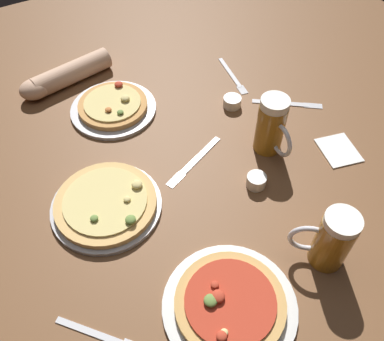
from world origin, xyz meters
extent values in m
cube|color=brown|center=(0.00, 0.00, -0.01)|extent=(2.40, 2.40, 0.03)
cylinder|color=silver|center=(-0.12, -0.37, 0.01)|extent=(0.30, 0.30, 0.01)
cylinder|color=tan|center=(-0.12, -0.37, 0.02)|extent=(0.25, 0.25, 0.02)
cylinder|color=#B73823|center=(-0.12, -0.37, 0.03)|extent=(0.20, 0.20, 0.01)
ellipsoid|color=#DBC67A|center=(-0.17, -0.42, 0.04)|extent=(0.02, 0.02, 0.01)
ellipsoid|color=#B73823|center=(-0.17, -0.43, 0.04)|extent=(0.02, 0.02, 0.01)
ellipsoid|color=olive|center=(-0.16, -0.35, 0.04)|extent=(0.03, 0.03, 0.02)
ellipsoid|color=#B73823|center=(-0.14, -0.35, 0.04)|extent=(0.03, 0.03, 0.02)
ellipsoid|color=#B73823|center=(-0.13, -0.32, 0.04)|extent=(0.02, 0.02, 0.01)
cylinder|color=#B2B2B7|center=(-0.09, 0.36, 0.01)|extent=(0.27, 0.27, 0.01)
cylinder|color=tan|center=(-0.09, 0.36, 0.02)|extent=(0.22, 0.22, 0.02)
cylinder|color=#DBC67A|center=(-0.09, 0.36, 0.03)|extent=(0.18, 0.18, 0.01)
ellipsoid|color=#B73823|center=(-0.04, 0.42, 0.04)|extent=(0.03, 0.03, 0.01)
ellipsoid|color=#C67038|center=(-0.11, 0.33, 0.04)|extent=(0.02, 0.02, 0.01)
ellipsoid|color=#DBC67A|center=(-0.04, 0.35, 0.04)|extent=(0.03, 0.03, 0.01)
ellipsoid|color=olive|center=(-0.08, 0.30, 0.04)|extent=(0.02, 0.02, 0.01)
cylinder|color=#B2B2B7|center=(-0.25, 0.02, 0.01)|extent=(0.29, 0.29, 0.01)
cylinder|color=tan|center=(-0.25, 0.02, 0.02)|extent=(0.27, 0.27, 0.02)
cylinder|color=#DBC67A|center=(-0.25, 0.02, 0.03)|extent=(0.22, 0.22, 0.01)
ellipsoid|color=olive|center=(-0.30, -0.03, 0.04)|extent=(0.02, 0.02, 0.01)
ellipsoid|color=olive|center=(-0.22, -0.08, 0.04)|extent=(0.03, 0.03, 0.01)
ellipsoid|color=#DBC67A|center=(-0.20, -0.01, 0.04)|extent=(0.02, 0.02, 0.01)
ellipsoid|color=#DBC67A|center=(-0.16, 0.01, 0.04)|extent=(0.03, 0.03, 0.01)
cylinder|color=#9E6619|center=(0.25, -0.02, 0.08)|extent=(0.08, 0.08, 0.16)
cylinder|color=white|center=(0.25, -0.02, 0.17)|extent=(0.08, 0.08, 0.02)
torus|color=silver|center=(0.24, -0.07, 0.08)|extent=(0.02, 0.10, 0.10)
cylinder|color=#9E6619|center=(0.15, -0.38, 0.07)|extent=(0.08, 0.08, 0.15)
cylinder|color=white|center=(0.15, -0.38, 0.16)|extent=(0.08, 0.08, 0.02)
torus|color=silver|center=(0.11, -0.35, 0.07)|extent=(0.08, 0.07, 0.10)
cylinder|color=silver|center=(0.13, -0.12, 0.02)|extent=(0.05, 0.05, 0.04)
cylinder|color=white|center=(0.26, 0.19, 0.02)|extent=(0.06, 0.06, 0.03)
cube|color=white|center=(0.42, -0.14, 0.00)|extent=(0.13, 0.14, 0.01)
cube|color=silver|center=(0.35, 0.34, 0.00)|extent=(0.04, 0.18, 0.01)
cube|color=silver|center=(0.33, 0.24, 0.00)|extent=(0.03, 0.05, 0.00)
cube|color=silver|center=(0.05, 0.05, 0.00)|extent=(0.18, 0.09, 0.01)
cube|color=silver|center=(-0.05, 0.01, 0.00)|extent=(0.06, 0.04, 0.00)
cube|color=silver|center=(-0.41, -0.27, 0.00)|extent=(0.12, 0.13, 0.01)
cube|color=silver|center=(0.40, 0.12, 0.00)|extent=(0.16, 0.12, 0.01)
cube|color=silver|center=(0.49, 0.06, 0.00)|extent=(0.06, 0.05, 0.00)
cylinder|color=tan|center=(-0.14, 0.57, 0.04)|extent=(0.28, 0.12, 0.07)
ellipsoid|color=tan|center=(-0.28, 0.55, 0.04)|extent=(0.10, 0.08, 0.06)
camera|label=1|loc=(-0.37, -0.64, 0.90)|focal=38.72mm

